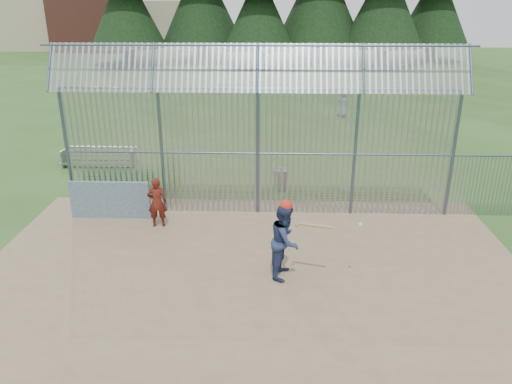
{
  "coord_description": "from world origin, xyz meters",
  "views": [
    {
      "loc": [
        0.46,
        -11.33,
        6.56
      ],
      "look_at": [
        0.0,
        2.0,
        1.3
      ],
      "focal_mm": 35.0,
      "sensor_mm": 36.0,
      "label": 1
    }
  ],
  "objects_px": {
    "dugout_wall": "(110,200)",
    "batter": "(285,241)",
    "trash_can": "(281,179)",
    "onlooker": "(157,202)",
    "bleacher": "(99,156)"
  },
  "relations": [
    {
      "from": "trash_can",
      "to": "bleacher",
      "type": "xyz_separation_m",
      "value": [
        -7.47,
        2.44,
        0.03
      ]
    },
    {
      "from": "dugout_wall",
      "to": "batter",
      "type": "bearing_deg",
      "value": -31.28
    },
    {
      "from": "batter",
      "to": "onlooker",
      "type": "relative_size",
      "value": 1.22
    },
    {
      "from": "batter",
      "to": "trash_can",
      "type": "distance_m",
      "value": 6.03
    },
    {
      "from": "batter",
      "to": "trash_can",
      "type": "height_order",
      "value": "batter"
    },
    {
      "from": "onlooker",
      "to": "trash_can",
      "type": "relative_size",
      "value": 1.89
    },
    {
      "from": "batter",
      "to": "onlooker",
      "type": "xyz_separation_m",
      "value": [
        -3.78,
        2.72,
        -0.17
      ]
    },
    {
      "from": "onlooker",
      "to": "bleacher",
      "type": "distance_m",
      "value": 6.82
    },
    {
      "from": "trash_can",
      "to": "bleacher",
      "type": "bearing_deg",
      "value": 161.88
    },
    {
      "from": "batter",
      "to": "trash_can",
      "type": "bearing_deg",
      "value": 13.87
    },
    {
      "from": "dugout_wall",
      "to": "batter",
      "type": "height_order",
      "value": "batter"
    },
    {
      "from": "batter",
      "to": "bleacher",
      "type": "height_order",
      "value": "batter"
    },
    {
      "from": "onlooker",
      "to": "trash_can",
      "type": "distance_m",
      "value": 5.01
    },
    {
      "from": "bleacher",
      "to": "dugout_wall",
      "type": "bearing_deg",
      "value": -68.02
    },
    {
      "from": "dugout_wall",
      "to": "onlooker",
      "type": "relative_size",
      "value": 1.61
    }
  ]
}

